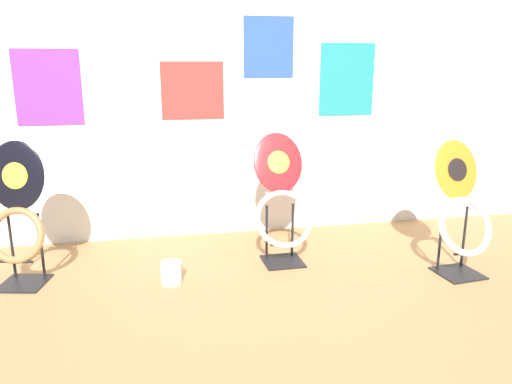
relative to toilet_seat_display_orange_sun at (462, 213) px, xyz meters
name	(u,v)px	position (x,y,z in m)	size (l,w,h in m)	color
ground_plane	(298,375)	(-1.39, -0.91, -0.43)	(14.00, 14.00, 0.00)	#A37547
wall_back	(228,75)	(-1.39, 1.17, 0.87)	(8.00, 0.07, 2.60)	silver
toilet_seat_display_orange_sun	(462,213)	(0.00, 0.00, 0.00)	(0.42, 0.37, 0.90)	black
toilet_seat_display_jazz_black	(17,216)	(-2.87, 0.41, 0.03)	(0.40, 0.33, 0.93)	black
toilet_seat_display_crimson_swirl	(282,201)	(-1.12, 0.46, 0.02)	(0.43, 0.41, 0.91)	black
paint_can	(171,272)	(-1.93, 0.22, -0.35)	(0.14, 0.14, 0.15)	silver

